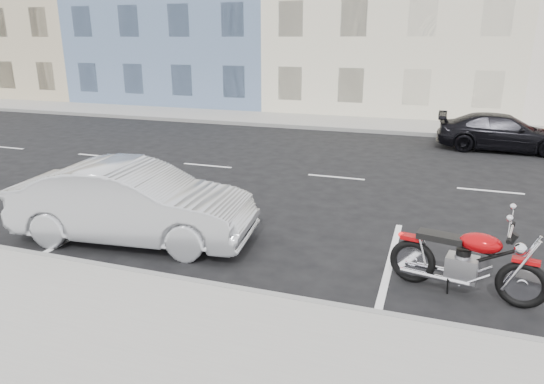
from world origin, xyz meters
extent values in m
plane|color=black|center=(0.00, 0.00, 0.00)|extent=(120.00, 120.00, 0.00)
cube|color=gray|center=(-5.00, 8.70, 0.07)|extent=(80.00, 3.40, 0.15)
cube|color=gray|center=(-5.00, -7.00, 0.08)|extent=(80.00, 0.12, 0.16)
cube|color=gray|center=(-5.00, 7.00, 0.08)|extent=(80.00, 0.12, 0.16)
cube|color=tan|center=(-26.00, 16.30, 6.00)|extent=(12.00, 12.00, 12.00)
cube|color=beige|center=(-2.00, 16.30, 5.75)|extent=(12.00, 12.00, 11.50)
torus|color=black|center=(1.18, -5.81, 0.35)|extent=(0.73, 0.25, 0.72)
cube|color=#A00509|center=(1.13, -5.80, 0.74)|extent=(0.35, 0.23, 0.06)
cube|color=gray|center=(1.90, -5.95, 0.41)|extent=(0.51, 0.40, 0.37)
ellipsoid|color=#A00509|center=(2.11, -5.99, 0.86)|extent=(0.66, 0.48, 0.29)
cube|color=black|center=(1.55, -5.88, 0.84)|extent=(0.71, 0.40, 0.10)
cylinder|color=silver|center=(1.52, -6.03, 0.24)|extent=(1.02, 0.28, 0.09)
cylinder|color=silver|center=(1.58, -5.74, 0.24)|extent=(1.02, 0.28, 0.09)
cylinder|color=black|center=(2.13, -6.00, 0.59)|extent=(0.86, 0.22, 0.53)
imported|color=#ACAEB4|center=(-4.77, -5.61, 0.75)|extent=(4.72, 2.11, 1.50)
imported|color=black|center=(2.71, 5.24, 0.63)|extent=(4.33, 1.80, 1.25)
camera|label=1|loc=(0.53, -12.98, 3.73)|focal=32.00mm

